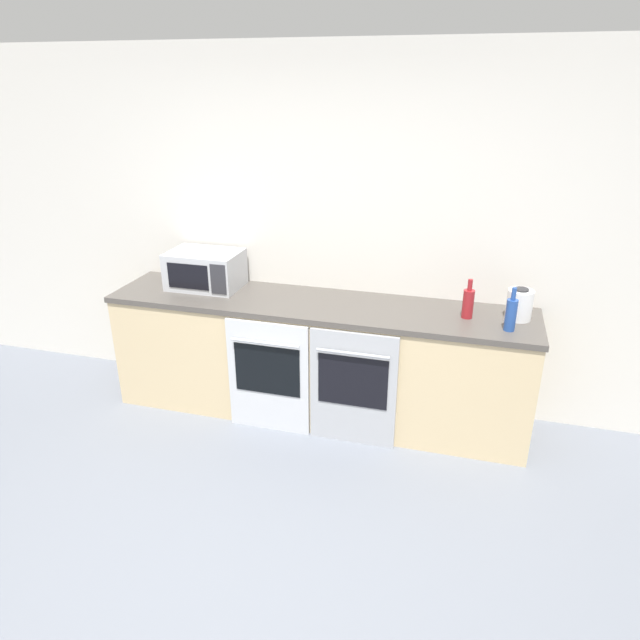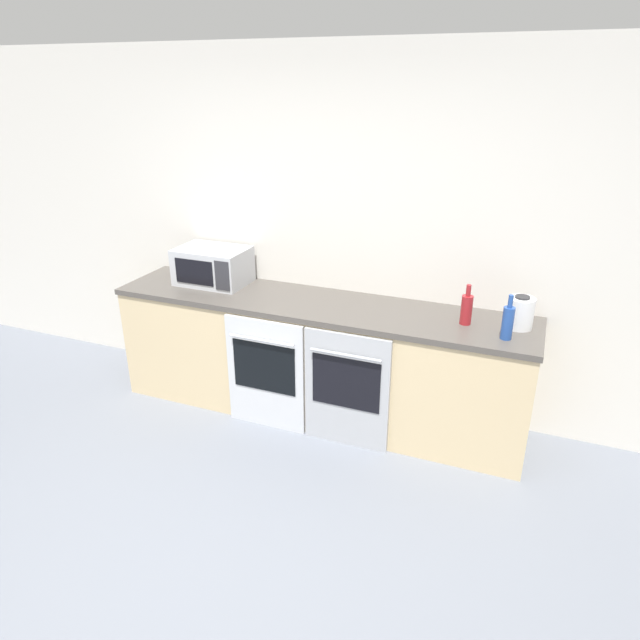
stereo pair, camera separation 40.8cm
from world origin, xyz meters
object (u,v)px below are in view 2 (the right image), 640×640
at_px(microwave, 213,266).
at_px(oven_left, 265,374).
at_px(oven_right, 346,390).
at_px(bottle_red, 467,309).
at_px(kettle, 520,313).
at_px(bottle_blue, 508,322).

bearing_deg(microwave, oven_left, -33.27).
relative_size(oven_right, bottle_red, 3.14).
height_order(oven_left, microwave, microwave).
distance_m(bottle_red, kettle, 0.33).
height_order(bottle_blue, kettle, bottle_blue).
bearing_deg(microwave, oven_right, -18.54).
height_order(bottle_red, bottle_blue, bottle_blue).
height_order(oven_left, oven_right, same).
bearing_deg(kettle, bottle_blue, -106.04).
height_order(bottle_red, kettle, bottle_red).
bearing_deg(kettle, oven_right, -158.71).
distance_m(oven_left, microwave, 0.97).
bearing_deg(bottle_red, oven_right, -154.51).
xyz_separation_m(oven_right, kettle, (1.01, 0.40, 0.57)).
distance_m(oven_right, bottle_blue, 1.13).
bearing_deg(bottle_blue, kettle, 73.96).
xyz_separation_m(oven_left, bottle_blue, (1.56, 0.19, 0.57)).
bearing_deg(kettle, oven_left, -166.31).
height_order(microwave, bottle_red, microwave).
bearing_deg(bottle_red, oven_left, -165.79).
relative_size(microwave, bottle_red, 2.00).
bearing_deg(oven_right, oven_left, 180.00).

